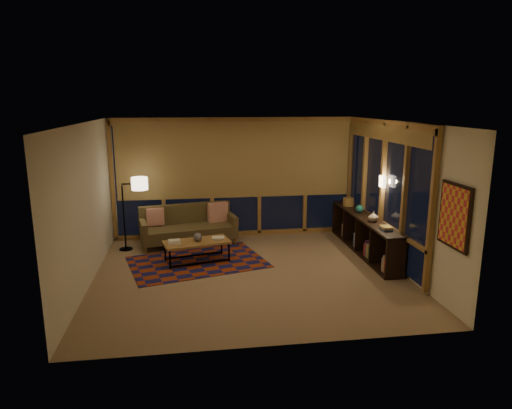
{
  "coord_description": "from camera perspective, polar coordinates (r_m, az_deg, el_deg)",
  "views": [
    {
      "loc": [
        -0.99,
        -7.69,
        3.06
      ],
      "look_at": [
        0.15,
        0.23,
        1.23
      ],
      "focal_mm": 32.0,
      "sensor_mm": 36.0,
      "label": 1
    }
  ],
  "objects": [
    {
      "name": "bookshelf",
      "position": [
        9.63,
        13.4,
        -3.65
      ],
      "size": [
        0.4,
        3.03,
        0.76
      ],
      "primitive_type": null,
      "color": "black",
      "rests_on": "floor"
    },
    {
      "name": "teal_bowl",
      "position": [
        9.81,
        12.82,
        -0.52
      ],
      "size": [
        0.19,
        0.19,
        0.17
      ],
      "primitive_type": "sphere",
      "rotation": [
        0.0,
        0.0,
        -0.14
      ],
      "color": "#176258",
      "rests_on": "bookshelf"
    },
    {
      "name": "window_wall_right",
      "position": [
        9.23,
        15.43,
        1.73
      ],
      "size": [
        0.16,
        3.7,
        2.6
      ],
      "primitive_type": null,
      "color": "olive",
      "rests_on": "walls"
    },
    {
      "name": "walls",
      "position": [
        7.94,
        -0.82,
        0.44
      ],
      "size": [
        5.51,
        5.01,
        2.7
      ],
      "color": "beige",
      "rests_on": "floor"
    },
    {
      "name": "area_rug",
      "position": [
        8.97,
        -7.35,
        -7.13
      ],
      "size": [
        2.85,
        2.26,
        0.01
      ],
      "primitive_type": "cube",
      "rotation": [
        0.0,
        0.0,
        0.26
      ],
      "color": "maroon",
      "rests_on": "floor"
    },
    {
      "name": "ceiling",
      "position": [
        7.76,
        -0.85,
        10.22
      ],
      "size": [
        5.5,
        5.0,
        0.01
      ],
      "primitive_type": "cube",
      "color": "white",
      "rests_on": "walls"
    },
    {
      "name": "book_stack_b",
      "position": [
        8.95,
        -4.76,
        -4.21
      ],
      "size": [
        0.22,
        0.18,
        0.04
      ],
      "primitive_type": null,
      "rotation": [
        0.0,
        0.0,
        -0.06
      ],
      "color": "#EBE4C5",
      "rests_on": "coffee_table"
    },
    {
      "name": "ceramic_pot",
      "position": [
        8.85,
        -7.3,
        -4.04
      ],
      "size": [
        0.21,
        0.21,
        0.17
      ],
      "primitive_type": "sphere",
      "rotation": [
        0.0,
        0.0,
        0.32
      ],
      "color": "#25242A",
      "rests_on": "coffee_table"
    },
    {
      "name": "coffee_table",
      "position": [
        8.94,
        -7.38,
        -5.84
      ],
      "size": [
        1.35,
        0.84,
        0.42
      ],
      "primitive_type": null,
      "rotation": [
        0.0,
        0.0,
        0.23
      ],
      "color": "olive",
      "rests_on": "floor"
    },
    {
      "name": "wall_sconce",
      "position": [
        9.03,
        15.53,
        2.78
      ],
      "size": [
        0.12,
        0.18,
        0.22
      ],
      "primitive_type": null,
      "color": "#FFE7BC",
      "rests_on": "walls"
    },
    {
      "name": "wall_art",
      "position": [
        7.1,
        23.52,
        -1.33
      ],
      "size": [
        0.06,
        0.74,
        0.94
      ],
      "primitive_type": null,
      "color": "red",
      "rests_on": "walls"
    },
    {
      "name": "sofa",
      "position": [
        9.97,
        -8.45,
        -2.66
      ],
      "size": [
        2.13,
        1.19,
        0.82
      ],
      "primitive_type": null,
      "rotation": [
        0.0,
        0.0,
        0.2
      ],
      "color": "brown",
      "rests_on": "floor"
    },
    {
      "name": "floor_lamp",
      "position": [
        9.81,
        -16.21,
        -1.16
      ],
      "size": [
        0.53,
        0.37,
        1.53
      ],
      "primitive_type": null,
      "rotation": [
        0.0,
        0.0,
        0.06
      ],
      "color": "black",
      "rests_on": "floor"
    },
    {
      "name": "basket",
      "position": [
        10.39,
        11.47,
        0.33
      ],
      "size": [
        0.29,
        0.29,
        0.18
      ],
      "primitive_type": "cylinder",
      "rotation": [
        0.0,
        0.0,
        0.25
      ],
      "color": "olive",
      "rests_on": "bookshelf"
    },
    {
      "name": "shelf_book_stack",
      "position": [
        8.63,
        15.96,
        -2.86
      ],
      "size": [
        0.19,
        0.26,
        0.07
      ],
      "primitive_type": null,
      "rotation": [
        0.0,
        0.0,
        -0.1
      ],
      "color": "#EBE4C5",
      "rests_on": "bookshelf"
    },
    {
      "name": "pillow_left",
      "position": [
        10.03,
        -12.47,
        -1.64
      ],
      "size": [
        0.38,
        0.17,
        0.37
      ],
      "primitive_type": null,
      "rotation": [
        0.0,
        0.0,
        0.13
      ],
      "color": "red",
      "rests_on": "sofa"
    },
    {
      "name": "floor",
      "position": [
        8.33,
        -0.79,
        -8.66
      ],
      "size": [
        5.5,
        5.0,
        0.01
      ],
      "primitive_type": "cube",
      "color": "#987F62",
      "rests_on": "ground"
    },
    {
      "name": "window_wall_back",
      "position": [
        10.31,
        -2.56,
        3.32
      ],
      "size": [
        5.3,
        0.16,
        2.6
      ],
      "primitive_type": null,
      "color": "olive",
      "rests_on": "walls"
    },
    {
      "name": "book_stack_a",
      "position": [
        8.78,
        -10.17,
        -4.63
      ],
      "size": [
        0.25,
        0.21,
        0.07
      ],
      "primitive_type": null,
      "rotation": [
        0.0,
        0.0,
        0.13
      ],
      "color": "#EBE4C5",
      "rests_on": "coffee_table"
    },
    {
      "name": "vase",
      "position": [
        9.15,
        14.46,
        -1.46
      ],
      "size": [
        0.21,
        0.21,
        0.2
      ],
      "primitive_type": "imported",
      "rotation": [
        0.0,
        0.0,
        0.09
      ],
      "color": "tan",
      "rests_on": "bookshelf"
    },
    {
      "name": "pillow_right",
      "position": [
        10.2,
        -4.8,
        -0.94
      ],
      "size": [
        0.46,
        0.26,
        0.44
      ],
      "primitive_type": null,
      "rotation": [
        0.0,
        0.0,
        0.28
      ],
      "color": "red",
      "rests_on": "sofa"
    }
  ]
}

